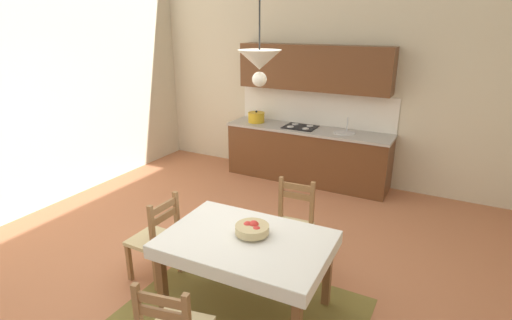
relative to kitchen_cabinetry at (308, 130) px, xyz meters
The scene contains 10 objects.
ground_plane 3.06m from the kitchen_cabinetry, 87.46° to the right, with size 6.72×6.98×0.10m, color #B7704C.
wall_back 1.33m from the kitchen_cabinetry, 68.69° to the left, with size 6.72×0.12×4.28m, color beige.
wall_left 4.37m from the kitchen_cabinetry, 135.71° to the right, with size 0.12×6.98×4.28m, color beige.
area_rug 3.57m from the kitchen_cabinetry, 78.47° to the right, with size 2.10×1.60×0.01m, color olive.
kitchen_cabinetry is the anchor object (origin of this frame).
dining_table 3.37m from the kitchen_cabinetry, 78.13° to the right, with size 1.48×1.04×0.75m.
dining_chair_kitchen_side 2.52m from the kitchen_cabinetry, 72.82° to the right, with size 0.45×0.45×0.93m.
dining_chair_tv_side 3.34m from the kitchen_cabinetry, 96.30° to the right, with size 0.42×0.42×0.93m.
fruit_bowl 3.30m from the kitchen_cabinetry, 77.53° to the right, with size 0.30×0.30×0.12m.
pendant_lamp 3.69m from the kitchen_cabinetry, 75.99° to the right, with size 0.32×0.32×0.81m.
Camera 1 is at (2.06, -3.01, 2.53)m, focal length 27.78 mm.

